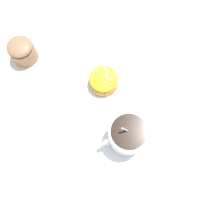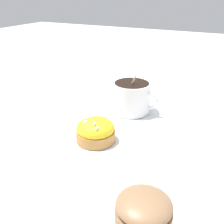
% 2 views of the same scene
% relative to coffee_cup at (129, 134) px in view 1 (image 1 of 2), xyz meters
% --- Properties ---
extents(ground_plane, '(3.00, 3.00, 0.00)m').
position_rel_coffee_cup_xyz_m(ground_plane, '(0.08, 0.00, -0.04)').
color(ground_plane, silver).
extents(paper_napkin, '(0.33, 0.30, 0.00)m').
position_rel_coffee_cup_xyz_m(paper_napkin, '(0.08, 0.00, -0.04)').
color(paper_napkin, white).
rests_on(paper_napkin, ground_plane).
extents(coffee_cup, '(0.09, 0.12, 0.10)m').
position_rel_coffee_cup_xyz_m(coffee_cup, '(0.00, 0.00, 0.00)').
color(coffee_cup, white).
rests_on(coffee_cup, paper_napkin).
extents(frosted_pastry, '(0.08, 0.08, 0.05)m').
position_rel_coffee_cup_xyz_m(frosted_pastry, '(0.16, -0.01, -0.02)').
color(frosted_pastry, '#C18442').
rests_on(frosted_pastry, paper_napkin).
extents(sugar_bowl, '(0.07, 0.07, 0.06)m').
position_rel_coffee_cup_xyz_m(sugar_bowl, '(0.33, 0.16, -0.01)').
color(sugar_bowl, '#99704C').
rests_on(sugar_bowl, ground_plane).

